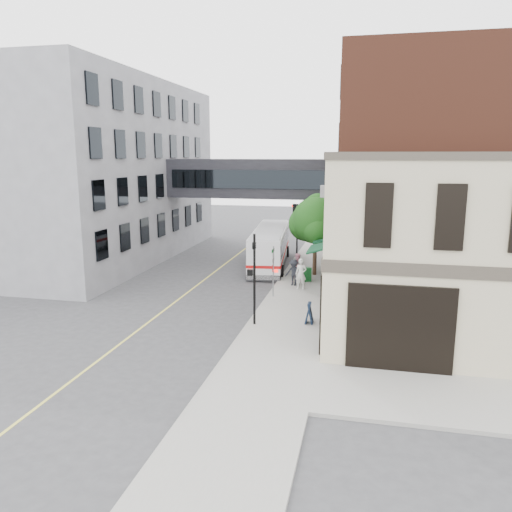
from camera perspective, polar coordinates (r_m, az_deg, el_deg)
The scene contains 17 objects.
ground at distance 23.14m, azimuth -2.27°, elevation -9.64°, with size 120.00×120.00×0.00m, color #38383A.
sidewalk_main at distance 36.00m, azimuth 6.52°, elevation -1.84°, with size 4.00×60.00×0.15m, color gray.
corner_building at distance 23.48m, azimuth 20.68°, elevation 0.62°, with size 10.19×8.12×8.45m.
brick_building at distance 36.15m, azimuth 19.78°, elevation 8.69°, with size 13.76×18.00×14.00m.
opposite_building at distance 43.23m, azimuth -19.18°, elevation 9.11°, with size 14.00×24.00×14.00m, color slate.
skyway_bridge at distance 39.83m, azimuth 0.11°, elevation 8.86°, with size 14.00×3.18×3.00m.
traffic_signal_near at distance 24.05m, azimuth -0.26°, elevation -1.38°, with size 0.44×0.22×4.60m.
traffic_signal_far at distance 38.55m, azimuth 4.54°, elevation 4.02°, with size 0.53×0.28×4.50m.
street_sign_pole at distance 29.05m, azimuth 1.97°, elevation -1.25°, with size 0.08×0.75×3.00m.
street_tree at distance 34.53m, azimuth 6.85°, elevation 4.05°, with size 3.80×3.20×5.60m.
lane_marking at distance 33.66m, azimuth -6.17°, elevation -2.90°, with size 0.12×40.00×0.01m, color #D8CC4C.
bus at distance 37.93m, azimuth 1.61°, elevation 1.23°, with size 3.41×10.64×2.81m.
pedestrian_a at distance 30.98m, azimuth 5.16°, elevation -2.06°, with size 0.69×0.45×1.90m, color silver.
pedestrian_b at distance 32.64m, azimuth 4.86°, elevation -1.36°, with size 0.92×0.72×1.90m, color #C27D90.
pedestrian_c at distance 31.83m, azimuth 4.34°, elevation -1.88°, with size 1.09×0.62×1.68m, color black.
newspaper_box at distance 33.00m, azimuth 5.87°, elevation -2.10°, with size 0.46×0.41×0.93m, color #124F1D.
sandwich_board at distance 24.93m, azimuth 6.10°, elevation -6.49°, with size 0.37×0.58×1.04m, color #101D32.
Camera 1 is at (5.56, -20.86, 8.35)m, focal length 35.00 mm.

